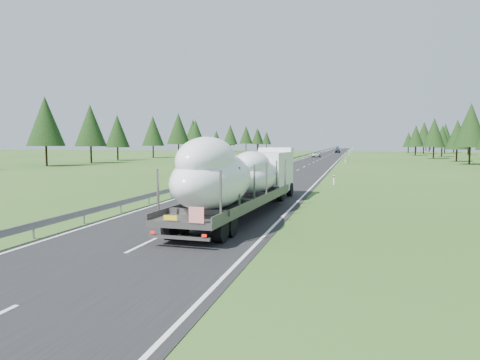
% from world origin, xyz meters
% --- Properties ---
extents(ground, '(400.00, 400.00, 0.00)m').
position_xyz_m(ground, '(0.00, 0.00, 0.00)').
color(ground, '#2C501A').
rests_on(ground, ground).
extents(road_surface, '(10.00, 400.00, 0.02)m').
position_xyz_m(road_surface, '(0.00, 100.00, 0.01)').
color(road_surface, black).
rests_on(road_surface, ground).
extents(guardrail, '(0.10, 400.00, 0.76)m').
position_xyz_m(guardrail, '(-5.30, 99.94, 0.60)').
color(guardrail, slate).
rests_on(guardrail, ground).
extents(marker_posts, '(0.13, 350.08, 1.00)m').
position_xyz_m(marker_posts, '(6.50, 155.00, 0.54)').
color(marker_posts, silver).
rests_on(marker_posts, ground).
extents(highway_sign, '(0.08, 0.90, 2.60)m').
position_xyz_m(highway_sign, '(7.20, 80.00, 1.81)').
color(highway_sign, slate).
rests_on(highway_sign, ground).
extents(tree_line_left, '(14.82, 290.35, 12.57)m').
position_xyz_m(tree_line_left, '(-43.99, 107.63, 7.27)').
color(tree_line_left, black).
rests_on(tree_line_left, ground).
extents(boat_truck, '(3.81, 20.92, 4.57)m').
position_xyz_m(boat_truck, '(2.20, 8.67, 2.37)').
color(boat_truck, silver).
rests_on(boat_truck, ground).
extents(distant_van, '(2.69, 5.47, 1.50)m').
position_xyz_m(distant_van, '(-2.46, 115.09, 0.75)').
color(distant_van, silver).
rests_on(distant_van, ground).
extents(distant_car_dark, '(2.01, 4.57, 1.53)m').
position_xyz_m(distant_car_dark, '(1.69, 164.98, 0.77)').
color(distant_car_dark, black).
rests_on(distant_car_dark, ground).
extents(distant_car_blue, '(1.89, 4.91, 1.60)m').
position_xyz_m(distant_car_blue, '(-3.10, 287.61, 0.80)').
color(distant_car_blue, '#192747').
rests_on(distant_car_blue, ground).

